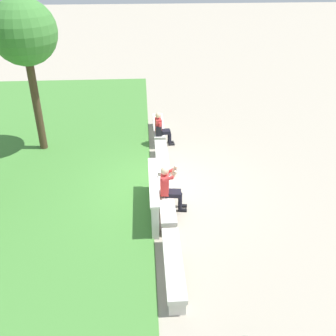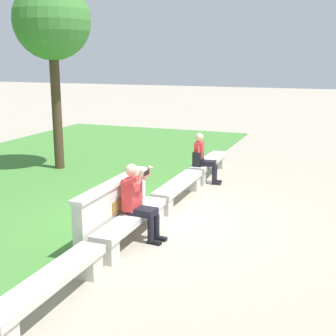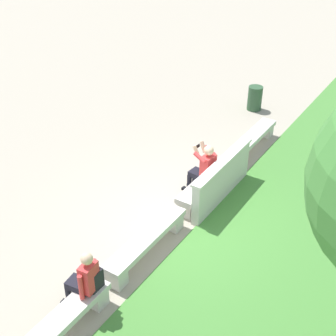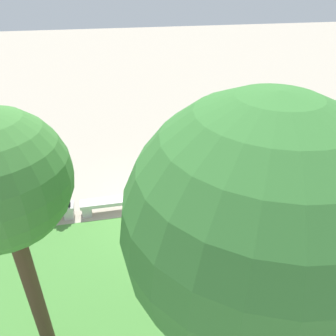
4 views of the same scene
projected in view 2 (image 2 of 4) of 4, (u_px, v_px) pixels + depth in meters
name	position (u px, v px, depth m)	size (l,w,h in m)	color
ground_plane	(158.00, 218.00, 9.18)	(80.00, 80.00, 0.00)	#A89E8C
bench_main	(49.00, 286.00, 5.82)	(2.23, 0.40, 0.45)	beige
bench_near	(132.00, 223.00, 8.01)	(2.23, 0.40, 0.45)	beige
bench_mid	(179.00, 187.00, 10.21)	(2.23, 0.40, 0.45)	beige
bench_far	(209.00, 164.00, 12.40)	(2.23, 0.40, 0.45)	beige
backrest_wall_with_plaque	(114.00, 209.00, 8.08)	(2.41, 0.24, 1.01)	beige
person_photographer	(138.00, 198.00, 7.99)	(0.50, 0.75, 1.32)	black
person_distant	(203.00, 157.00, 11.59)	(0.48, 0.70, 1.26)	black
backpack	(198.00, 159.00, 11.52)	(0.28, 0.24, 0.43)	black
tree_behind_wall	(52.00, 23.00, 12.27)	(2.05, 2.05, 5.03)	#4C3826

